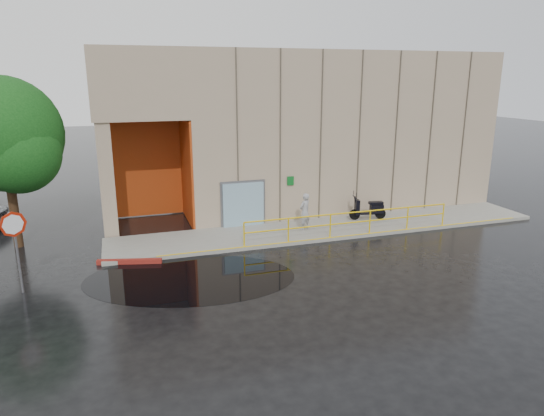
{
  "coord_description": "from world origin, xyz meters",
  "views": [
    {
      "loc": [
        -5.16,
        -14.85,
        6.78
      ],
      "look_at": [
        0.64,
        3.0,
        1.7
      ],
      "focal_mm": 32.0,
      "sensor_mm": 36.0,
      "label": 1
    }
  ],
  "objects_px": {
    "scooter": "(369,203)",
    "red_curb": "(129,262)",
    "person": "(305,211)",
    "stop_sign": "(15,235)",
    "tree_near": "(7,139)"
  },
  "relations": [
    {
      "from": "person",
      "to": "red_curb",
      "type": "height_order",
      "value": "person"
    },
    {
      "from": "red_curb",
      "to": "tree_near",
      "type": "height_order",
      "value": "tree_near"
    },
    {
      "from": "person",
      "to": "scooter",
      "type": "distance_m",
      "value": 3.55
    },
    {
      "from": "stop_sign",
      "to": "red_curb",
      "type": "xyz_separation_m",
      "value": [
        3.4,
        1.56,
        -1.9
      ]
    },
    {
      "from": "stop_sign",
      "to": "red_curb",
      "type": "relative_size",
      "value": 1.14
    },
    {
      "from": "red_curb",
      "to": "tree_near",
      "type": "bearing_deg",
      "value": 141.74
    },
    {
      "from": "scooter",
      "to": "red_curb",
      "type": "bearing_deg",
      "value": -158.63
    },
    {
      "from": "scooter",
      "to": "person",
      "type": "bearing_deg",
      "value": -160.05
    },
    {
      "from": "person",
      "to": "stop_sign",
      "type": "xyz_separation_m",
      "value": [
        -11.05,
        -3.06,
        1.0
      ]
    },
    {
      "from": "stop_sign",
      "to": "tree_near",
      "type": "bearing_deg",
      "value": 91.67
    },
    {
      "from": "stop_sign",
      "to": "person",
      "type": "bearing_deg",
      "value": 8.41
    },
    {
      "from": "person",
      "to": "stop_sign",
      "type": "relative_size",
      "value": 0.61
    },
    {
      "from": "scooter",
      "to": "red_curb",
      "type": "relative_size",
      "value": 0.76
    },
    {
      "from": "person",
      "to": "stop_sign",
      "type": "height_order",
      "value": "stop_sign"
    },
    {
      "from": "scooter",
      "to": "red_curb",
      "type": "distance_m",
      "value": 11.39
    }
  ]
}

